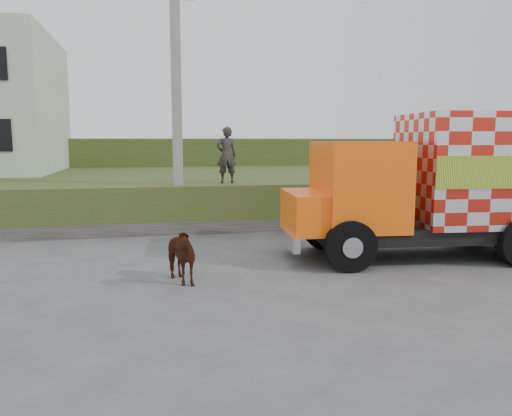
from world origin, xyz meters
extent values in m
plane|color=#474749|center=(0.00, 0.00, 0.00)|extent=(120.00, 120.00, 0.00)
cube|color=#28521B|center=(0.00, 10.00, 0.75)|extent=(40.00, 12.00, 1.50)
cube|color=#28521B|center=(0.00, 22.00, 1.50)|extent=(40.00, 12.00, 3.00)
cube|color=#595651|center=(-2.00, 4.20, 0.20)|extent=(16.00, 0.50, 0.40)
cube|color=gray|center=(-1.00, 4.60, 4.00)|extent=(0.30, 0.30, 8.00)
cube|color=black|center=(5.60, -0.19, 0.68)|extent=(7.30, 2.95, 0.37)
cube|color=#FB5C0D|center=(3.10, 0.04, 1.83)|extent=(2.10, 2.57, 2.09)
cube|color=#FB5C0D|center=(1.90, 0.15, 1.20)|extent=(1.24, 2.28, 0.94)
cube|color=silver|center=(6.85, -0.31, 2.20)|extent=(5.02, 2.94, 2.72)
cube|color=yellow|center=(6.97, 0.96, 2.20)|extent=(4.80, 0.49, 0.73)
cube|color=silver|center=(1.38, 0.20, 0.58)|extent=(0.38, 2.41, 0.31)
cylinder|color=black|center=(2.47, -1.11, 0.58)|extent=(1.18, 0.47, 1.15)
cylinder|color=black|center=(2.69, 1.28, 0.58)|extent=(1.18, 0.47, 1.15)
cylinder|color=black|center=(6.75, 0.91, 0.58)|extent=(1.18, 0.47, 1.15)
imported|color=#331A0C|center=(-1.36, -1.20, 0.58)|extent=(1.06, 1.51, 1.16)
imported|color=#302D2B|center=(0.62, 5.06, 2.42)|extent=(0.70, 0.48, 1.85)
camera|label=1|loc=(-1.80, -11.31, 2.90)|focal=35.00mm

